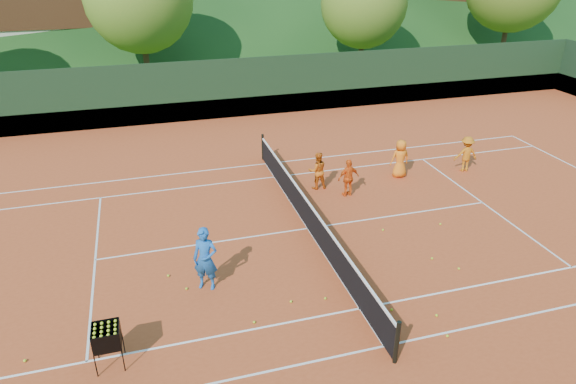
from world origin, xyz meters
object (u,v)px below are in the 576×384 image
object	(u,v)px
student_a	(317,171)
tennis_net	(308,215)
coach	(205,259)
ball_hopper	(107,337)
student_c	(400,159)
student_d	(466,154)
student_b	(348,178)

from	to	relation	value
student_a	tennis_net	distance (m)	3.01
coach	tennis_net	bearing A→B (deg)	56.85
coach	ball_hopper	xyz separation A→B (m)	(-2.38, -2.17, -0.13)
student_c	ball_hopper	world-z (taller)	student_c
student_c	student_d	xyz separation A→B (m)	(2.75, -0.21, -0.04)
coach	tennis_net	world-z (taller)	coach
student_c	tennis_net	distance (m)	5.42
student_b	student_d	size ratio (longest dim) A/B	0.97
student_b	ball_hopper	bearing A→B (deg)	30.32
student_d	coach	bearing A→B (deg)	30.45
ball_hopper	student_d	bearing A→B (deg)	27.73
coach	student_b	xyz separation A→B (m)	(5.60, 4.02, -0.19)
coach	student_c	distance (m)	9.53
coach	ball_hopper	world-z (taller)	coach
student_a	ball_hopper	distance (m)	10.04
student_a	student_c	size ratio (longest dim) A/B	0.94
student_a	student_b	distance (m)	1.23
student_d	tennis_net	size ratio (longest dim) A/B	0.12
student_c	student_b	bearing A→B (deg)	23.51
student_b	tennis_net	bearing A→B (deg)	33.84
student_a	student_d	distance (m)	6.11
student_d	student_b	bearing A→B (deg)	14.96
coach	student_b	size ratio (longest dim) A/B	1.27
student_a	student_b	xyz separation A→B (m)	(0.85, -0.88, -0.01)
student_d	tennis_net	xyz separation A→B (m)	(-7.36, -2.62, -0.21)
student_c	ball_hopper	bearing A→B (deg)	36.58
student_c	student_d	world-z (taller)	student_c
coach	student_c	bearing A→B (deg)	56.64
student_c	coach	bearing A→B (deg)	33.89
student_b	tennis_net	xyz separation A→B (m)	(-2.10, -1.85, -0.19)
student_a	student_b	size ratio (longest dim) A/B	1.01
student_c	tennis_net	xyz separation A→B (m)	(-4.62, -2.83, -0.24)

